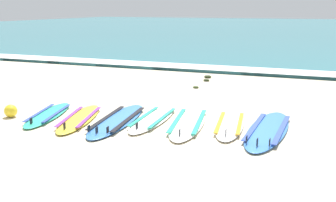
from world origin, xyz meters
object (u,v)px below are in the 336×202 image
surfboard_0 (48,114)px  surfboard_2 (118,120)px  beach_ball (11,111)px  surfboard_6 (268,130)px  surfboard_1 (80,118)px  surfboard_4 (188,122)px  surfboard_5 (230,124)px  surfboard_3 (153,119)px

surfboard_0 → surfboard_2: (1.49, 0.15, 0.00)m
beach_ball → surfboard_0: bearing=26.8°
surfboard_6 → beach_ball: (-4.91, -0.90, 0.09)m
surfboard_1 → surfboard_2: same height
surfboard_0 → beach_ball: (-0.65, -0.33, 0.09)m
surfboard_4 → surfboard_5: bearing=11.3°
surfboard_4 → surfboard_6: size_ratio=0.93×
surfboard_3 → surfboard_4: same height
surfboard_3 → surfboard_6: size_ratio=0.82×
surfboard_3 → beach_ball: beach_ball is taller
surfboard_5 → surfboard_6: 0.70m
surfboard_1 → surfboard_3: same height
surfboard_1 → surfboard_4: size_ratio=0.90×
surfboard_3 → surfboard_5: size_ratio=1.03×
surfboard_3 → beach_ball: size_ratio=8.36×
surfboard_6 → surfboard_4: bearing=-176.5°
surfboard_5 → beach_ball: size_ratio=8.15×
surfboard_0 → surfboard_6: (4.26, 0.57, 0.00)m
surfboard_6 → beach_ball: 4.99m
surfboard_4 → surfboard_3: bearing=-179.9°
surfboard_1 → surfboard_4: same height
surfboard_2 → surfboard_1: bearing=-167.4°
surfboard_0 → surfboard_1: same height
surfboard_1 → beach_ball: bearing=-167.2°
surfboard_6 → surfboard_1: bearing=-170.6°
surfboard_1 → surfboard_4: bearing=13.4°
surfboard_3 → surfboard_5: same height
surfboard_3 → surfboard_6: (2.17, 0.09, 0.00)m
beach_ball → surfboard_4: bearing=13.2°
surfboard_6 → surfboard_2: bearing=-171.5°
surfboard_1 → surfboard_3: bearing=20.0°
surfboard_5 → beach_ball: 4.32m
surfboard_1 → surfboard_4: 2.12m
surfboard_2 → surfboard_6: 2.80m
surfboard_2 → surfboard_3: size_ratio=1.20×
surfboard_1 → beach_ball: 1.43m
beach_ball → surfboard_5: bearing=12.8°
surfboard_6 → surfboard_5: bearing=174.8°
surfboard_2 → surfboard_6: (2.77, 0.41, -0.00)m
surfboard_0 → surfboard_2: same height
surfboard_0 → surfboard_2: size_ratio=0.80×
surfboard_0 → surfboard_6: bearing=7.6°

